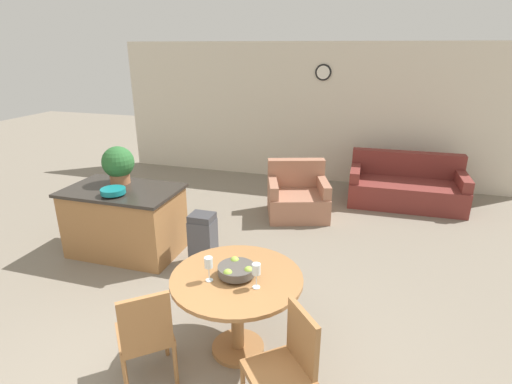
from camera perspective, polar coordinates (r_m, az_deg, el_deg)
name	(u,v)px	position (r m, az deg, el deg)	size (l,w,h in m)	color
wall_back	(310,113)	(8.16, 7.69, 11.07)	(8.00, 0.09, 2.70)	beige
dining_table	(237,294)	(3.57, -2.73, -14.35)	(1.14, 1.14, 0.77)	#9E6B3D
dining_chair_near_left	(145,333)	(3.43, -15.53, -18.81)	(0.59, 0.59, 0.91)	#9E6B3D
dining_chair_near_right	(287,363)	(3.09, 4.48, -23.18)	(0.59, 0.59, 0.91)	#9E6B3D
fruit_bowl	(237,270)	(3.44, -2.79, -11.05)	(0.32, 0.32, 0.13)	#4C4742
wine_glass_left	(209,264)	(3.36, -6.79, -10.12)	(0.07, 0.07, 0.22)	silver
wine_glass_right	(256,270)	(3.25, 0.04, -11.10)	(0.07, 0.07, 0.22)	silver
kitchen_island	(125,221)	(5.55, -18.17, -3.90)	(1.45, 0.90, 0.90)	#9E6B3D
teal_bowl	(113,191)	(5.17, -19.74, 0.12)	(0.30, 0.30, 0.09)	#147A7F
potted_plant	(118,164)	(5.55, -19.08, 3.82)	(0.42, 0.42, 0.50)	#A36642
trash_bin	(203,240)	(5.06, -7.58, -6.79)	(0.30, 0.27, 0.69)	#47474C
couch	(405,187)	(7.45, 20.57, 0.63)	(1.92, 1.00, 0.85)	maroon
armchair	(297,198)	(6.53, 5.91, -0.82)	(1.15, 1.10, 0.86)	#A87056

